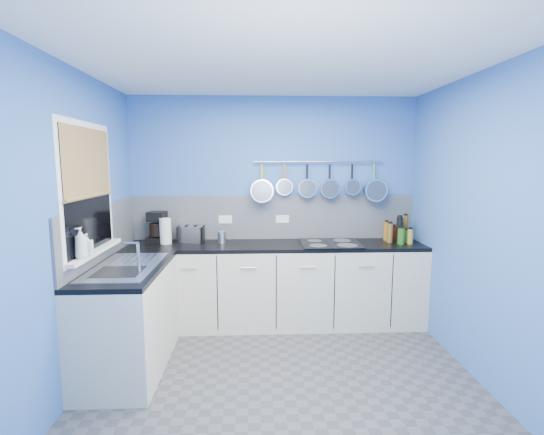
{
  "coord_description": "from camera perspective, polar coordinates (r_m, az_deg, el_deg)",
  "views": [
    {
      "loc": [
        -0.21,
        -3.0,
        1.77
      ],
      "look_at": [
        -0.05,
        0.75,
        1.25
      ],
      "focal_mm": 26.2,
      "sensor_mm": 36.0,
      "label": 1
    }
  ],
  "objects": [
    {
      "name": "pot_rail",
      "position": [
        4.51,
        6.69,
        7.97
      ],
      "size": [
        1.45,
        0.02,
        0.02
      ],
      "primitive_type": "cylinder",
      "rotation": [
        0.0,
        1.57,
        0.0
      ],
      "color": "silver",
      "rests_on": "wall_back"
    },
    {
      "name": "condiment_0",
      "position": [
        4.67,
        18.58,
        -1.47
      ],
      "size": [
        0.06,
        0.06,
        0.29
      ],
      "primitive_type": "cylinder",
      "color": "brown",
      "rests_on": "worktop_back"
    },
    {
      "name": "socket_left",
      "position": [
        4.53,
        -6.72,
        -0.27
      ],
      "size": [
        0.15,
        0.01,
        0.09
      ],
      "primitive_type": "cube",
      "color": "white",
      "rests_on": "backsplash_back"
    },
    {
      "name": "cabinet_run_back",
      "position": [
        4.41,
        0.41,
        -9.78
      ],
      "size": [
        3.2,
        0.6,
        0.86
      ],
      "primitive_type": "cube",
      "color": "beige",
      "rests_on": "ground"
    },
    {
      "name": "window_glass",
      "position": [
        3.58,
        -24.85,
        3.62
      ],
      "size": [
        0.01,
        0.9,
        1.0
      ],
      "primitive_type": "cube",
      "color": "black",
      "rests_on": "wall_left"
    },
    {
      "name": "socket_right",
      "position": [
        4.53,
        1.51,
        -0.23
      ],
      "size": [
        0.15,
        0.01,
        0.09
      ],
      "primitive_type": "cube",
      "color": "white",
      "rests_on": "backsplash_back"
    },
    {
      "name": "wall_left",
      "position": [
        3.35,
        -27.12,
        -1.93
      ],
      "size": [
        0.02,
        3.0,
        2.5
      ],
      "primitive_type": "cube",
      "color": "#3967BA",
      "rests_on": "ground"
    },
    {
      "name": "pan_5",
      "position": [
        4.64,
        14.46,
        5.03
      ],
      "size": [
        0.25,
        0.13,
        0.44
      ],
      "primitive_type": null,
      "color": "silver",
      "rests_on": "pot_rail"
    },
    {
      "name": "pan_0",
      "position": [
        4.45,
        -1.48,
        5.13
      ],
      "size": [
        0.26,
        0.12,
        0.45
      ],
      "primitive_type": null,
      "color": "silver",
      "rests_on": "pot_rail"
    },
    {
      "name": "condiment_4",
      "position": [
        4.57,
        17.83,
        -1.68
      ],
      "size": [
        0.07,
        0.07,
        0.28
      ],
      "primitive_type": "cylinder",
      "color": "black",
      "rests_on": "worktop_back"
    },
    {
      "name": "bamboo_blind",
      "position": [
        3.57,
        -24.94,
        7.23
      ],
      "size": [
        0.01,
        0.9,
        0.55
      ],
      "primitive_type": "cube",
      "color": "tan",
      "rests_on": "wall_left"
    },
    {
      "name": "worktop_back",
      "position": [
        4.3,
        0.41,
        -4.06
      ],
      "size": [
        3.2,
        0.6,
        0.04
      ],
      "primitive_type": "cube",
      "color": "black",
      "rests_on": "cabinet_run_back"
    },
    {
      "name": "pan_4",
      "position": [
        4.57,
        11.41,
        5.53
      ],
      "size": [
        0.18,
        0.09,
        0.37
      ],
      "primitive_type": null,
      "color": "silver",
      "rests_on": "pot_rail"
    },
    {
      "name": "window_sill",
      "position": [
        3.64,
        -24.08,
        -4.48
      ],
      "size": [
        0.1,
        0.98,
        0.03
      ],
      "primitive_type": "cube",
      "color": "white",
      "rests_on": "wall_left"
    },
    {
      "name": "backsplash_left",
      "position": [
        3.9,
        -23.09,
        -1.89
      ],
      "size": [
        0.02,
        1.8,
        0.5
      ],
      "primitive_type": "cube",
      "color": "gray",
      "rests_on": "wall_left"
    },
    {
      "name": "condiment_6",
      "position": [
        4.52,
        19.25,
        -2.6
      ],
      "size": [
        0.06,
        0.06,
        0.16
      ],
      "primitive_type": "cylinder",
      "color": "olive",
      "rests_on": "worktop_back"
    },
    {
      "name": "wall_back",
      "position": [
        4.54,
        0.22,
        1.33
      ],
      "size": [
        3.2,
        0.02,
        2.5
      ],
      "primitive_type": "cube",
      "color": "#3967BA",
      "rests_on": "ground"
    },
    {
      "name": "coffee_maker",
      "position": [
        4.52,
        -16.21,
        -1.34
      ],
      "size": [
        0.22,
        0.24,
        0.34
      ],
      "primitive_type": null,
      "rotation": [
        0.0,
        0.0,
        -0.14
      ],
      "color": "black",
      "rests_on": "worktop_back"
    },
    {
      "name": "condiment_3",
      "position": [
        4.59,
        18.69,
        -2.57
      ],
      "size": [
        0.06,
        0.06,
        0.14
      ],
      "primitive_type": "cylinder",
      "color": "#3F721E",
      "rests_on": "worktop_back"
    },
    {
      "name": "pan_1",
      "position": [
        4.46,
        1.8,
        5.61
      ],
      "size": [
        0.18,
        0.05,
        0.37
      ],
      "primitive_type": null,
      "color": "silver",
      "rests_on": "pot_rail"
    },
    {
      "name": "sink_unit",
      "position": [
        3.58,
        -20.22,
        -6.61
      ],
      "size": [
        0.5,
        0.95,
        0.01
      ],
      "primitive_type": "cube",
      "color": "silver",
      "rests_on": "worktop_left"
    },
    {
      "name": "pan_3",
      "position": [
        4.52,
        8.26,
        5.36
      ],
      "size": [
        0.22,
        0.09,
        0.41
      ],
      "primitive_type": null,
      "color": "silver",
      "rests_on": "pot_rail"
    },
    {
      "name": "toaster",
      "position": [
        4.46,
        -11.51,
        -2.35
      ],
      "size": [
        0.31,
        0.23,
        0.18
      ],
      "primitive_type": "cube",
      "rotation": [
        0.0,
        0.0,
        -0.3
      ],
      "color": "silver",
      "rests_on": "worktop_back"
    },
    {
      "name": "condiment_2",
      "position": [
        4.64,
        16.07,
        -1.9
      ],
      "size": [
        0.05,
        0.05,
        0.21
      ],
      "primitive_type": "cylinder",
      "color": "#8C5914",
      "rests_on": "worktop_back"
    },
    {
      "name": "cabinet_run_left",
      "position": [
        3.73,
        -19.86,
        -13.69
      ],
      "size": [
        0.6,
        1.2,
        0.86
      ],
      "primitive_type": "cube",
      "color": "beige",
      "rests_on": "ground"
    },
    {
      "name": "condiment_5",
      "position": [
        4.54,
        16.59,
        -2.14
      ],
      "size": [
        0.06,
        0.06,
        0.21
      ],
      "primitive_type": "cylinder",
      "color": "brown",
      "rests_on": "worktop_back"
    },
    {
      "name": "window_frame",
      "position": [
        3.58,
        -24.92,
        3.62
      ],
      "size": [
        0.01,
        1.0,
        1.1
      ],
      "primitive_type": "cube",
      "color": "white",
      "rests_on": "wall_left"
    },
    {
      "name": "wall_front",
      "position": [
        1.59,
        5.36,
        -11.29
      ],
      "size": [
        3.2,
        0.02,
        2.5
      ],
      "primitive_type": "cube",
      "color": "#3967BA",
      "rests_on": "ground"
    },
    {
      "name": "condiment_1",
      "position": [
        4.68,
        17.06,
        -2.19
      ],
      "size": [
        0.06,
        0.06,
        0.16
      ],
      "primitive_type": "cylinder",
      "color": "#4C190C",
      "rests_on": "worktop_back"
    },
    {
      "name": "condiment_7",
      "position": [
        4.49,
        18.07,
        -2.56
      ],
      "size": [
        0.07,
        0.07,
        0.17
      ],
      "primitive_type": "cylinder",
      "color": "#265919",
      "rests_on": "worktop_back"
    },
    {
      "name": "paper_towel",
      "position": [
        4.42,
        -15.06,
        -1.9
      ],
      "size": [
        0.13,
        0.13,
        0.28
      ],
      "primitive_type": "cylinder",
      "rotation": [
        0.0,
        0.0,
        0.08
      ],
      "color": "white",
      "rests_on": "worktop_back"
    },
    {
      "name": "mixer_tap",
      "position": [
        3.34,
        -18.64,
        -5.35
      ],
      "size": [
        0.12,
        0.08,
        0.26
      ],
      "primitive_type": null,
      "color": "silver",
      "rests_on": "worktop_left"
    },
    {
      "name": "floor",
      "position": [
        3.5,
        1.45,
        -22.74
      ],
      "size": [
        3.2,
        3.0,
        0.02
      ],
      "primitive_type": "cube",
      "color": "#47474C",
      "rests_on": "ground"
    },
    {
      "name": "soap_bottle_a",
      "position": [
        3.33,
        -25.79,
        -3.31
      ],
      "size": [
        0.12,
        0.12,
        0.24
      ],
      "primitive_type": "imported",
      "rotation": [
        0.0,
        0.0,
        -0.34
      ],
      "color": "white",
      "rests_on": "window_sill"
    },
    {
      "name": "backsplash_back",
      "position": [
        4.54,
        0.24,
        0.04
      ],
      "size": [
        3.2,
        0.02,
        0.5
      ],
      "primitive_type": "cube",
      "color": "gray",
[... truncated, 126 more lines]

